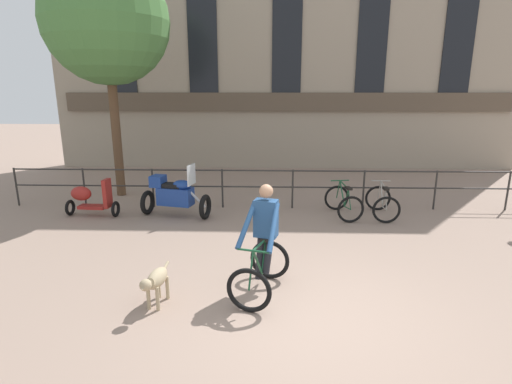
{
  "coord_description": "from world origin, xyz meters",
  "views": [
    {
      "loc": [
        -0.64,
        -5.1,
        3.14
      ],
      "look_at": [
        -0.9,
        2.86,
        1.05
      ],
      "focal_mm": 28.0,
      "sensor_mm": 36.0,
      "label": 1
    }
  ],
  "objects_px": {
    "parked_motorcycle": "(175,195)",
    "parked_scooter": "(90,198)",
    "dog": "(156,281)",
    "parked_bicycle_near_lamp": "(343,202)",
    "cyclist_with_bike": "(263,245)",
    "parked_bicycle_mid_left": "(382,203)"
  },
  "relations": [
    {
      "from": "parked_bicycle_near_lamp",
      "to": "dog",
      "type": "bearing_deg",
      "value": 42.16
    },
    {
      "from": "parked_motorcycle",
      "to": "dog",
      "type": "bearing_deg",
      "value": -158.09
    },
    {
      "from": "parked_motorcycle",
      "to": "parked_bicycle_mid_left",
      "type": "distance_m",
      "value": 5.17
    },
    {
      "from": "cyclist_with_bike",
      "to": "parked_bicycle_near_lamp",
      "type": "xyz_separation_m",
      "value": [
        1.96,
        3.85,
        -0.41
      ]
    },
    {
      "from": "dog",
      "to": "parked_motorcycle",
      "type": "bearing_deg",
      "value": 108.99
    },
    {
      "from": "parked_bicycle_mid_left",
      "to": "parked_motorcycle",
      "type": "bearing_deg",
      "value": 5.89
    },
    {
      "from": "parked_bicycle_near_lamp",
      "to": "parked_bicycle_mid_left",
      "type": "xyz_separation_m",
      "value": [
        0.96,
        -0.0,
        0.0
      ]
    },
    {
      "from": "parked_scooter",
      "to": "dog",
      "type": "bearing_deg",
      "value": -142.04
    },
    {
      "from": "parked_motorcycle",
      "to": "cyclist_with_bike",
      "type": "bearing_deg",
      "value": -135.93
    },
    {
      "from": "cyclist_with_bike",
      "to": "parked_motorcycle",
      "type": "xyz_separation_m",
      "value": [
        -2.24,
        3.68,
        -0.2
      ]
    },
    {
      "from": "parked_bicycle_mid_left",
      "to": "parked_scooter",
      "type": "height_order",
      "value": "parked_scooter"
    },
    {
      "from": "parked_bicycle_mid_left",
      "to": "parked_bicycle_near_lamp",
      "type": "bearing_deg",
      "value": 3.96
    },
    {
      "from": "dog",
      "to": "parked_scooter",
      "type": "xyz_separation_m",
      "value": [
        -2.82,
        4.19,
        0.06
      ]
    },
    {
      "from": "cyclist_with_bike",
      "to": "parked_motorcycle",
      "type": "distance_m",
      "value": 4.31
    },
    {
      "from": "dog",
      "to": "parked_scooter",
      "type": "bearing_deg",
      "value": 133.71
    },
    {
      "from": "cyclist_with_bike",
      "to": "parked_bicycle_mid_left",
      "type": "xyz_separation_m",
      "value": [
        2.92,
        3.85,
        -0.41
      ]
    },
    {
      "from": "cyclist_with_bike",
      "to": "dog",
      "type": "height_order",
      "value": "cyclist_with_bike"
    },
    {
      "from": "parked_motorcycle",
      "to": "parked_scooter",
      "type": "height_order",
      "value": "parked_motorcycle"
    },
    {
      "from": "dog",
      "to": "parked_bicycle_near_lamp",
      "type": "distance_m",
      "value": 5.62
    },
    {
      "from": "parked_bicycle_mid_left",
      "to": "cyclist_with_bike",
      "type": "bearing_deg",
      "value": 56.78
    },
    {
      "from": "dog",
      "to": "parked_bicycle_near_lamp",
      "type": "height_order",
      "value": "parked_bicycle_near_lamp"
    },
    {
      "from": "cyclist_with_bike",
      "to": "parked_scooter",
      "type": "distance_m",
      "value": 5.71
    }
  ]
}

